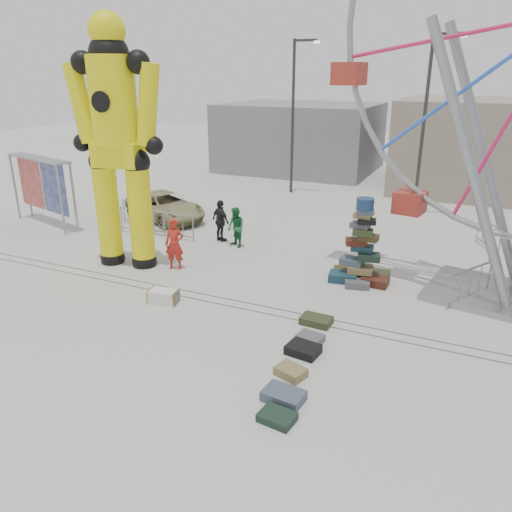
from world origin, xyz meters
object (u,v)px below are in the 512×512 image
at_px(banner_scaffold, 40,175).
at_px(pedestrian_green, 236,227).
at_px(barricade_wheel_front, 470,284).
at_px(barricade_dummy_c, 173,225).
at_px(barricade_dummy_b, 143,221).
at_px(pedestrian_red, 174,244).
at_px(steamer_trunk, 163,297).
at_px(pedestrian_black, 221,221).
at_px(lamp_post_right, 427,118).
at_px(barricade_wheel_back, 488,236).
at_px(lamp_post_left, 295,110).
at_px(parked_suv, 165,206).
at_px(suitcase_tower, 361,258).
at_px(barricade_dummy_a, 137,215).
at_px(crash_test_dummy, 117,136).

height_order(banner_scaffold, pedestrian_green, banner_scaffold).
bearing_deg(barricade_wheel_front, barricade_dummy_c, 113.38).
distance_m(barricade_dummy_b, pedestrian_red, 4.40).
bearing_deg(barricade_dummy_b, steamer_trunk, -56.45).
bearing_deg(pedestrian_black, lamp_post_right, -106.93).
bearing_deg(barricade_dummy_b, barricade_wheel_back, 8.48).
xyz_separation_m(lamp_post_left, steamer_trunk, (1.59, -15.00, -4.28)).
height_order(pedestrian_black, parked_suv, pedestrian_black).
relative_size(lamp_post_right, barricade_dummy_b, 4.00).
relative_size(pedestrian_red, pedestrian_black, 1.06).
xyz_separation_m(lamp_post_right, pedestrian_black, (-6.58, -7.24, -3.64)).
height_order(suitcase_tower, pedestrian_black, suitcase_tower).
distance_m(steamer_trunk, pedestrian_red, 2.82).
height_order(pedestrian_red, parked_suv, pedestrian_red).
bearing_deg(barricade_dummy_c, steamer_trunk, -55.36).
relative_size(banner_scaffold, barricade_wheel_front, 2.08).
distance_m(barricade_dummy_b, barricade_dummy_c, 1.49).
bearing_deg(pedestrian_red, barricade_wheel_back, 17.43).
height_order(lamp_post_right, pedestrian_red, lamp_post_right).
bearing_deg(lamp_post_right, steamer_trunk, -112.60).
bearing_deg(barricade_dummy_a, pedestrian_black, 13.40).
relative_size(barricade_wheel_back, pedestrian_red, 1.12).
bearing_deg(parked_suv, pedestrian_green, -90.07).
height_order(lamp_post_left, parked_suv, lamp_post_left).
xyz_separation_m(lamp_post_right, barricade_dummy_c, (-8.52, -7.76, -3.93)).
bearing_deg(suitcase_tower, lamp_post_right, 80.78).
relative_size(barricade_dummy_a, parked_suv, 0.45).
distance_m(barricade_dummy_c, pedestrian_green, 2.80).
height_order(suitcase_tower, steamer_trunk, suitcase_tower).
bearing_deg(parked_suv, steamer_trunk, -122.15).
bearing_deg(barricade_wheel_back, pedestrian_red, -78.85).
bearing_deg(banner_scaffold, pedestrian_black, 23.49).
relative_size(barricade_dummy_c, pedestrian_red, 1.12).
bearing_deg(barricade_dummy_c, lamp_post_right, 46.35).
bearing_deg(suitcase_tower, parked_suv, 155.13).
height_order(barricade_dummy_b, parked_suv, parked_suv).
bearing_deg(steamer_trunk, crash_test_dummy, 134.37).
relative_size(lamp_post_left, barricade_dummy_c, 4.00).
xyz_separation_m(lamp_post_left, crash_test_dummy, (-1.37, -12.85, -0.04)).
relative_size(lamp_post_right, barricade_dummy_c, 4.00).
xyz_separation_m(banner_scaffold, steamer_trunk, (9.29, -4.55, -2.04)).
distance_m(lamp_post_left, banner_scaffold, 13.18).
distance_m(barricade_wheel_front, parked_suv, 13.68).
distance_m(lamp_post_right, barricade_dummy_a, 13.50).
bearing_deg(barricade_dummy_c, pedestrian_green, 7.05).
relative_size(pedestrian_green, parked_suv, 0.35).
distance_m(lamp_post_right, pedestrian_green, 10.22).
distance_m(lamp_post_left, parked_suv, 9.12).
relative_size(crash_test_dummy, barricade_dummy_c, 4.21).
relative_size(crash_test_dummy, barricade_dummy_b, 4.21).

